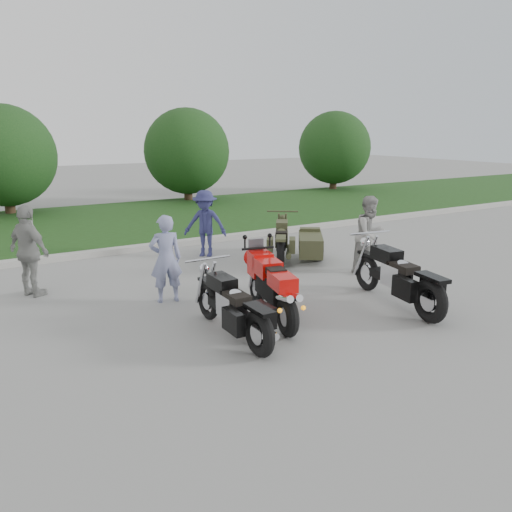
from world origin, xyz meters
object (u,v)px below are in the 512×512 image
cruiser_right (400,280)px  person_back (29,251)px  cruiser_left (235,310)px  person_stripe (166,259)px  cruiser_sidecar (298,244)px  person_denim (205,224)px  person_grey (370,235)px  sportbike_red (272,286)px

cruiser_right → person_back: (-5.59, 4.03, 0.37)m
cruiser_left → person_stripe: (-0.28, 2.13, 0.36)m
cruiser_left → cruiser_right: (3.21, -0.28, 0.05)m
cruiser_sidecar → person_denim: 2.38m
person_grey → person_back: size_ratio=0.97×
cruiser_right → cruiser_sidecar: bearing=93.9°
cruiser_sidecar → person_denim: (-1.76, 1.55, 0.41)m
cruiser_right → person_back: 6.90m
cruiser_right → person_denim: (-1.41, 5.17, 0.32)m
cruiser_right → cruiser_sidecar: size_ratio=1.19×
sportbike_red → cruiser_sidecar: 4.02m
sportbike_red → person_grey: bearing=34.5°
sportbike_red → cruiser_right: 2.41m
person_stripe → cruiser_sidecar: bearing=-152.6°
person_stripe → person_grey: bearing=-175.4°
cruiser_right → person_grey: (1.10, 1.98, 0.35)m
sportbike_red → person_stripe: size_ratio=1.31×
person_denim → cruiser_left: bearing=-71.0°
sportbike_red → cruiser_left: bearing=-146.2°
person_stripe → person_grey: person_grey is taller
person_stripe → person_back: 2.65m
person_back → sportbike_red: bearing=-165.6°
cruiser_sidecar → person_stripe: (-3.83, -1.21, 0.40)m
cruiser_left → person_stripe: 2.18m
person_stripe → person_denim: (2.07, 2.76, 0.01)m
cruiser_right → person_stripe: 4.25m
cruiser_right → cruiser_sidecar: (0.35, 3.62, -0.09)m
cruiser_left → person_denim: (1.80, 4.89, 0.37)m
cruiser_sidecar → person_grey: (0.76, -1.64, 0.44)m
cruiser_left → person_denim: size_ratio=1.40×
cruiser_sidecar → person_denim: size_ratio=1.30×
cruiser_sidecar → person_grey: 1.86m
cruiser_left → person_back: (-2.38, 3.75, 0.42)m
cruiser_left → person_back: bearing=122.1°
sportbike_red → person_grey: size_ratio=1.25×
cruiser_right → person_grey: 2.30m
person_denim → person_grey: bearing=-12.5°
person_grey → cruiser_left: bearing=-163.4°
person_grey → person_denim: size_ratio=1.03×
cruiser_right → person_stripe: bearing=154.7°
cruiser_right → person_back: bearing=153.6°
cruiser_left → person_stripe: bearing=97.2°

